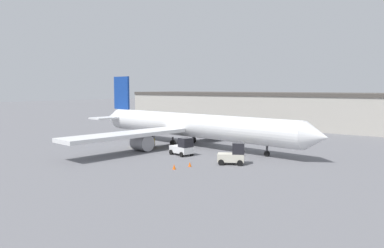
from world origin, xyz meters
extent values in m
plane|color=slate|center=(0.00, 0.00, 0.00)|extent=(400.00, 400.00, 0.00)
cube|color=#ADA89E|center=(-2.27, 36.35, 3.42)|extent=(76.64, 16.99, 6.84)
cube|color=#47423D|center=(-2.27, 36.35, 7.19)|extent=(76.64, 17.33, 0.70)
cylinder|color=silver|center=(0.00, 0.00, 3.07)|extent=(35.90, 7.13, 3.46)
cone|color=silver|center=(19.15, -1.99, 3.07)|extent=(3.10, 3.66, 3.39)
cone|color=silver|center=(-19.66, 2.04, 3.07)|extent=(4.12, 3.66, 3.28)
cube|color=silver|center=(-0.66, 10.89, 2.47)|extent=(5.93, 18.39, 0.50)
cube|color=silver|center=(-2.89, -10.52, 2.47)|extent=(5.93, 18.39, 0.50)
cylinder|color=#939399|center=(-0.94, 8.19, 1.15)|extent=(2.87, 2.47, 2.21)
cylinder|color=#939399|center=(-2.61, -7.82, 1.15)|extent=(2.87, 2.47, 2.21)
cube|color=navy|center=(-17.08, 1.78, 7.69)|extent=(4.06, 0.78, 5.77)
cube|color=silver|center=(-16.69, 5.56, 3.42)|extent=(3.52, 4.45, 0.24)
cube|color=silver|center=(-17.48, -2.01, 3.42)|extent=(3.52, 4.45, 0.24)
cylinder|color=#38383D|center=(12.79, -1.33, 0.67)|extent=(0.28, 0.28, 1.34)
cylinder|color=black|center=(12.79, -1.33, 0.35)|extent=(0.73, 0.42, 0.70)
cylinder|color=#38383D|center=(-2.01, -2.05, 0.67)|extent=(0.28, 0.28, 1.34)
cylinder|color=black|center=(-2.01, -2.05, 0.45)|extent=(0.93, 0.44, 0.90)
cylinder|color=#38383D|center=(-1.54, 2.42, 0.67)|extent=(0.28, 0.28, 1.34)
cylinder|color=black|center=(-1.54, 2.42, 0.45)|extent=(0.93, 0.44, 0.90)
cylinder|color=#1E2338|center=(10.10, -3.66, 0.44)|extent=(0.29, 0.29, 0.87)
cylinder|color=yellow|center=(10.10, -3.66, 1.22)|extent=(0.40, 0.40, 0.69)
sphere|color=tan|center=(10.10, -3.66, 1.69)|extent=(0.25, 0.25, 0.25)
cube|color=silver|center=(3.63, -7.03, 0.73)|extent=(3.42, 2.30, 0.82)
cube|color=black|center=(4.48, -7.24, 1.72)|extent=(1.68, 1.73, 1.17)
cylinder|color=black|center=(4.51, -8.07, 0.31)|extent=(0.68, 0.42, 0.63)
cylinder|color=black|center=(4.88, -6.52, 0.31)|extent=(0.68, 0.42, 0.63)
cylinder|color=black|center=(2.37, -7.55, 0.31)|extent=(0.68, 0.42, 0.63)
cylinder|color=black|center=(2.75, -6.00, 0.31)|extent=(0.68, 0.42, 0.63)
cube|color=yellow|center=(-4.43, -5.40, 0.82)|extent=(3.09, 2.76, 0.87)
cube|color=black|center=(-3.81, -5.01, 1.87)|extent=(1.75, 1.85, 1.24)
cube|color=#333333|center=(-4.83, -5.65, 1.85)|extent=(1.99, 1.83, 0.65)
cylinder|color=black|center=(-3.22, -5.60, 0.38)|extent=(0.80, 0.64, 0.76)
cylinder|color=black|center=(-4.08, -4.23, 0.38)|extent=(0.80, 0.64, 0.76)
cylinder|color=black|center=(-4.79, -6.57, 0.38)|extent=(0.80, 0.64, 0.76)
cylinder|color=black|center=(-5.64, -5.20, 0.38)|extent=(0.80, 0.64, 0.76)
cube|color=beige|center=(11.71, -8.21, 0.77)|extent=(3.33, 2.74, 0.88)
cube|color=black|center=(12.44, -7.82, 1.84)|extent=(1.79, 1.82, 1.26)
cylinder|color=black|center=(12.98, -8.40, 0.32)|extent=(0.70, 0.55, 0.65)
cylinder|color=black|center=(12.27, -7.05, 0.32)|extent=(0.70, 0.55, 0.65)
cylinder|color=black|center=(11.15, -9.37, 0.32)|extent=(0.70, 0.55, 0.65)
cylinder|color=black|center=(10.44, -8.02, 0.32)|extent=(0.70, 0.55, 0.65)
cone|color=#EF590F|center=(8.34, -14.11, 0.28)|extent=(0.36, 0.36, 0.55)
cone|color=#EF590F|center=(8.81, -12.03, 0.28)|extent=(0.36, 0.36, 0.55)
camera|label=1|loc=(33.24, -43.85, 8.52)|focal=35.00mm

